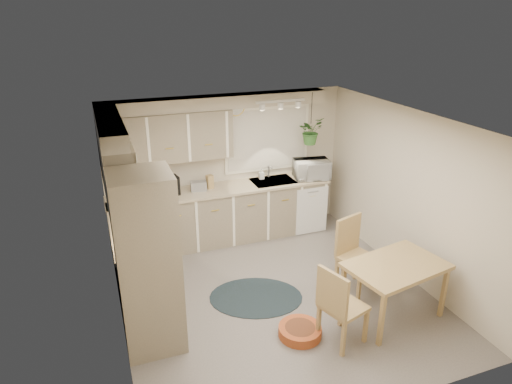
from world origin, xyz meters
The scene contains 35 objects.
floor centered at (0.00, 0.00, 0.00)m, with size 4.20×4.20×0.00m, color slate.
ceiling centered at (0.00, 0.00, 2.40)m, with size 4.20×4.20×0.00m, color white.
wall_back centered at (0.00, 2.10, 1.20)m, with size 4.00×0.04×2.40m, color beige.
wall_front centered at (0.00, -2.10, 1.20)m, with size 4.00×0.04×2.40m, color beige.
wall_left centered at (-2.00, 0.00, 1.20)m, with size 0.04×4.20×2.40m, color beige.
wall_right centered at (2.00, 0.00, 1.20)m, with size 0.04×4.20×2.40m, color beige.
base_cab_left centered at (-1.70, 0.88, 0.45)m, with size 0.60×1.85×0.90m, color gray.
base_cab_back centered at (-0.20, 1.80, 0.45)m, with size 3.60×0.60×0.90m, color gray.
counter_left centered at (-1.69, 0.88, 0.92)m, with size 0.64×1.89×0.04m, color tan.
counter_back centered at (-0.20, 1.79, 0.92)m, with size 3.64×0.64×0.04m, color tan.
oven_stack centered at (-1.68, -0.38, 1.05)m, with size 0.65×0.65×2.10m, color gray.
wall_oven_face centered at (-1.35, -0.38, 1.05)m, with size 0.02×0.56×0.58m, color silver.
upper_cab_left centered at (-1.82, 1.00, 1.83)m, with size 0.35×2.00×0.75m, color gray.
upper_cab_back centered at (-1.00, 1.93, 1.83)m, with size 2.00×0.35×0.75m, color gray.
soffit_left centered at (-1.85, 1.00, 2.30)m, with size 0.30×2.00×0.20m, color beige.
soffit_back centered at (-0.20, 1.95, 2.30)m, with size 3.60×0.30×0.20m, color beige.
cooktop centered at (-1.68, 0.30, 0.94)m, with size 0.52×0.58×0.02m, color silver.
range_hood centered at (-1.70, 0.30, 1.40)m, with size 0.40×0.60×0.14m, color silver.
window_blinds centered at (0.70, 2.07, 1.60)m, with size 1.40×0.02×1.00m, color white.
window_frame centered at (0.70, 2.08, 1.60)m, with size 1.50×0.02×1.10m, color white.
sink centered at (0.70, 1.80, 0.90)m, with size 0.70×0.48×0.10m, color #989A9F.
dishwasher_front centered at (1.30, 1.49, 0.42)m, with size 0.58×0.01×0.83m, color silver.
track_light_bar centered at (0.70, 1.55, 2.33)m, with size 0.80×0.04×0.04m, color silver.
wall_clock centered at (0.15, 2.07, 2.18)m, with size 0.30×0.30×0.03m, color gold.
dining_table centered at (1.21, -0.92, 0.37)m, with size 1.18×0.79×0.74m, color tan.
chair_left centered at (0.38, -1.11, 0.50)m, with size 0.47×0.47×1.00m, color tan.
chair_back centered at (1.11, -0.27, 0.52)m, with size 0.49×0.49×1.04m, color tan.
braided_rug centered at (-0.26, 0.03, 0.01)m, with size 1.26×0.95×0.01m, color black.
pet_bed centered at (-0.04, -0.87, 0.06)m, with size 0.52×0.52×0.12m, color #A93521.
microwave centered at (1.36, 1.70, 1.14)m, with size 0.59×0.32×0.40m, color silver.
soap_bottle centered at (0.55, 1.95, 0.98)m, with size 0.08×0.19×0.09m, color silver.
hanging_plant centered at (1.31, 1.70, 1.72)m, with size 0.40×0.44×0.35m, color #316327.
coffee_maker centered at (-0.98, 1.80, 1.09)m, with size 0.17×0.21×0.30m, color black.
toaster centered at (-0.57, 1.82, 1.02)m, with size 0.25×0.14×0.15m, color #989A9F.
knife_block centered at (-0.38, 1.85, 1.05)m, with size 0.10×0.10×0.22m, color tan.
Camera 1 is at (-2.07, -4.83, 3.63)m, focal length 32.00 mm.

